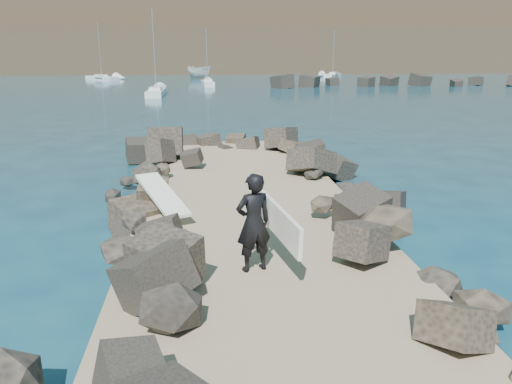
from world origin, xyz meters
TOP-DOWN VIEW (x-y plane):
  - ground at (0.00, 0.00)m, footprint 800.00×800.00m
  - jetty at (0.00, -2.00)m, footprint 6.00×26.00m
  - riprap_left at (-2.90, -1.50)m, footprint 2.60×22.00m
  - riprap_right at (2.90, -1.50)m, footprint 2.60×22.00m
  - breakwater_secondary at (35.00, 55.00)m, footprint 52.00×4.00m
  - headland at (10.00, 160.00)m, footprint 360.00×140.00m
  - surfboard_resting at (-2.34, 0.22)m, footprint 1.60×2.55m
  - boat_imported at (-1.64, 75.83)m, footprint 5.36×5.92m
  - surfer_with_board at (-0.24, -3.43)m, footprint 1.16×2.40m
  - sailboat_b at (-0.50, 58.23)m, footprint 1.89×6.39m
  - sailboat_e at (-17.47, 72.77)m, footprint 6.30×6.88m
  - sailboat_d at (22.32, 78.13)m, footprint 4.64×6.65m
  - sailboat_a at (-6.23, 43.57)m, footprint 1.74×7.63m

SIDE VIEW (x-z plane):
  - ground at x=0.00m, z-range 0.00..0.00m
  - jetty at x=0.00m, z-range 0.00..0.60m
  - sailboat_e at x=-17.47m, z-range -4.24..4.94m
  - sailboat_a at x=-6.23m, z-range -4.22..4.91m
  - sailboat_d at x=22.32m, z-range -3.76..4.46m
  - sailboat_b at x=-0.50m, z-range -3.49..4.19m
  - riprap_left at x=-2.90m, z-range 0.00..1.00m
  - riprap_right at x=2.90m, z-range 0.00..1.00m
  - breakwater_secondary at x=35.00m, z-range 0.00..1.20m
  - surfboard_resting at x=-2.34m, z-range 1.00..1.08m
  - boat_imported at x=-1.64m, z-range 0.00..2.25m
  - surfer_with_board at x=-0.24m, z-range 0.61..2.57m
  - headland at x=10.00m, z-range 0.00..32.00m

